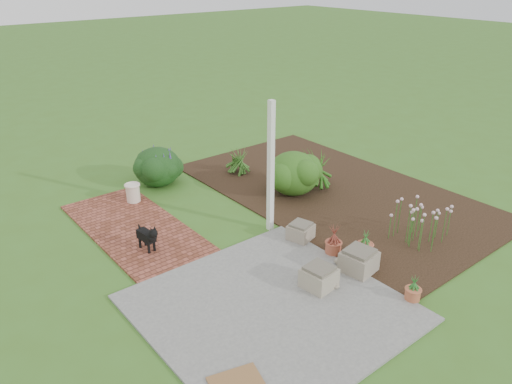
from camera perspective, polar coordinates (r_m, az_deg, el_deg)
ground at (r=9.30m, az=0.59°, el=-5.05°), size 80.00×80.00×0.00m
concrete_patio at (r=7.50m, az=1.70°, el=-13.08°), size 3.50×3.50×0.04m
brick_path at (r=9.83m, az=-13.73°, el=-3.94°), size 1.60×3.50×0.04m
garden_bed at (r=11.17m, az=8.91°, el=0.06°), size 4.00×7.00×0.03m
veranda_post at (r=8.99m, az=1.70°, el=2.73°), size 0.10×0.10×2.50m
stone_trough_near at (r=7.86m, az=7.20°, el=-9.71°), size 0.51×0.51×0.31m
stone_trough_mid at (r=8.34m, az=11.66°, el=-7.78°), size 0.57×0.57×0.33m
stone_trough_far at (r=9.12m, az=5.13°, el=-4.55°), size 0.49×0.49×0.27m
coir_doormat at (r=6.40m, az=-2.34°, el=-20.82°), size 0.71×0.55×0.02m
black_dog at (r=8.85m, az=-12.28°, el=-4.90°), size 0.21×0.56×0.48m
cream_ceramic_urn at (r=10.77m, az=-13.88°, el=-0.10°), size 0.32×0.32×0.38m
evergreen_shrub at (r=10.80m, az=4.31°, el=2.27°), size 1.27×1.27×0.95m
agapanthus_clump_back at (r=11.15m, az=6.65°, el=3.02°), size 1.18×1.18×1.00m
agapanthus_clump_front at (r=11.89m, az=-2.10°, el=3.79°), size 1.00×1.00×0.69m
pink_flower_patch at (r=9.50m, az=18.99°, el=-3.11°), size 1.30×1.30×0.73m
terracotta_pot_bronze at (r=8.78m, az=8.83°, el=-6.26°), size 0.36×0.36×0.22m
terracotta_pot_small_left at (r=8.81m, az=12.30°, el=-6.43°), size 0.35×0.35×0.22m
terracotta_pot_small_right at (r=7.93m, az=17.47°, el=-11.06°), size 0.30×0.30×0.19m
purple_flowering_bush at (r=11.49m, az=-11.21°, el=2.95°), size 1.28×1.28×0.90m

